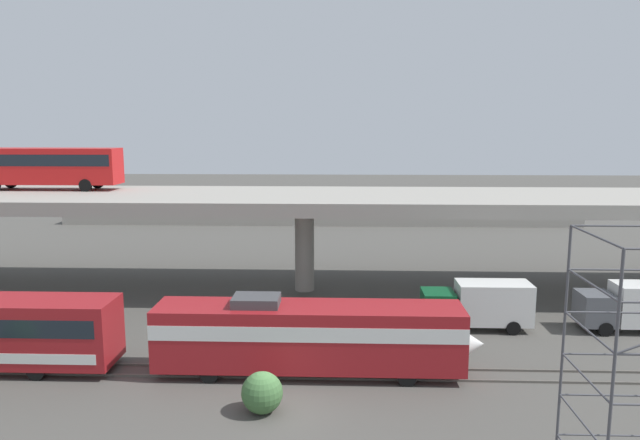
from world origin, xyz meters
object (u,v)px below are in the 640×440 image
Objects in this scene: transit_bus_on_overpass at (46,165)px; service_truck_west at (479,304)px; parked_car_1 at (158,200)px; service_truck_east at (637,306)px; parked_car_4 at (506,204)px; parked_car_3 at (252,201)px; train_locomotive at (324,334)px; parked_car_2 at (483,206)px; parked_car_0 at (300,205)px.

service_truck_west is at bearing -18.35° from transit_bus_on_overpass.
service_truck_west is 1.52× the size of parked_car_1.
parked_car_4 reaches higher than service_truck_east.
service_truck_west is (32.95, -10.93, -8.05)m from transit_bus_on_overpass.
parked_car_3 is (-31.30, 45.49, 0.71)m from service_truck_east.
parked_car_3 is (11.51, 34.57, -7.34)m from transit_bus_on_overpass.
parked_car_3 is at bearing -55.48° from service_truck_east.
train_locomotive is 52.31m from parked_car_2.
parked_car_4 is (3.66, 2.38, 0.00)m from parked_car_2.
parked_car_1 reaches higher than service_truck_east.
parked_car_4 is at bearing 65.68° from train_locomotive.
service_truck_east is at bearing 90.20° from parked_car_2.
service_truck_west is 1.53× the size of parked_car_4.
parked_car_0 is at bearing -175.65° from parked_car_4.
parked_car_0 and parked_car_3 have the same top height.
parked_car_2 is (24.05, -0.27, -0.00)m from parked_car_0.
parked_car_3 is at bearing 176.89° from parked_car_4.
parked_car_2 is 0.93× the size of parked_car_4.
parked_car_3 is 0.98× the size of parked_car_4.
parked_car_0 is 8.16m from parked_car_3.
parked_car_3 is at bearing 102.56° from train_locomotive.
parked_car_1 is at bearing -5.71° from parked_car_2.
transit_bus_on_overpass is at bearing 58.65° from parked_car_0.
parked_car_1 is 1.01× the size of parked_car_4.
transit_bus_on_overpass is 2.76× the size of parked_car_3.
parked_car_2 is (-0.14, 41.22, 0.71)m from service_truck_east.
parked_car_1 is 13.31m from parked_car_3.
service_truck_west is at bearing -107.06° from parked_car_4.
parked_car_1 is 48.18m from parked_car_4.
transit_bus_on_overpass is at bearing -144.81° from parked_car_4.
parked_car_4 is (3.52, 43.60, 0.71)m from service_truck_east.
service_truck_west is 42.36m from parked_car_2.
service_truck_east is 1.60× the size of parked_car_0.
service_truck_west is 1.64× the size of parked_car_2.
service_truck_east is at bearing 120.24° from parked_car_0.
parked_car_0 is at bearing -11.56° from parked_car_1.
parked_car_2 is at bearing 35.37° from transit_bus_on_overpass.
parked_car_4 is at bearing -2.46° from parked_car_1.
service_truck_east is 1.56× the size of parked_car_3.
train_locomotive is 49.09m from parked_car_0.
service_truck_west is 1.60× the size of parked_car_0.
train_locomotive reaches higher than parked_car_0.
service_truck_west is 9.85m from service_truck_east.
parked_car_1 is at bearing -52.73° from service_truck_west.
train_locomotive is at bearing 37.35° from service_truck_west.
train_locomotive is 12.16m from service_truck_west.
service_truck_east is (19.51, 7.37, -0.55)m from train_locomotive.
parked_car_3 reaches higher than service_truck_west.
parked_car_1 is at bearing 177.54° from parked_car_4.
parked_car_0 is (-14.33, 41.49, 0.71)m from service_truck_west.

